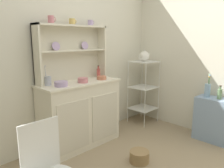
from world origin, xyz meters
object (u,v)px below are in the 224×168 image
Objects in this scene: bowl_mixing_large at (61,84)px; cup_rose_0 at (51,20)px; oil_bottle at (220,94)px; utensil_jar at (48,81)px; porcelain_teapot at (144,56)px; hutch_cabinet at (80,113)px; bakers_rack at (144,85)px; side_shelf_blue at (213,119)px; flower_vase at (208,89)px; wire_chair at (47,168)px; floor_basket at (139,157)px; hutch_shelf_unit at (71,49)px; jam_bottle at (98,73)px.

cup_rose_0 is at bearing 82.36° from bowl_mixing_large.
cup_rose_0 is 0.48× the size of oil_bottle.
porcelain_teapot is (1.69, -0.14, 0.21)m from utensil_jar.
bakers_rack is (1.29, -0.07, 0.20)m from hutch_cabinet.
hutch_cabinet is 1.77× the size of side_shelf_blue.
porcelain_teapot is at bearing 97.08° from flower_vase.
side_shelf_blue is 3.27× the size of oil_bottle.
flower_vase is at bearing 89.52° from side_shelf_blue.
oil_bottle is (1.71, -1.38, -0.95)m from cup_rose_0.
cup_rose_0 is (0.71, 1.07, 1.13)m from wire_chair.
utensil_jar is 0.74× the size of flower_vase.
bowl_mixing_large reaches higher than wire_chair.
oil_bottle is at bearing -19.32° from floor_basket.
cup_rose_0 is 0.37× the size of utensil_jar.
hutch_cabinet is at bearing 177.05° from porcelain_teapot.
utensil_jar reaches higher than oil_bottle.
side_shelf_blue is 2.32m from utensil_jar.
bowl_mixing_large is (0.68, 0.87, 0.39)m from wire_chair.
bowl_mixing_large is 2.02m from flower_vase.
hutch_shelf_unit reaches higher than hutch_cabinet.
wire_chair is 1.18m from bowl_mixing_large.
utensil_jar is 1.30× the size of oil_bottle.
flower_vase is (1.41, -1.26, -0.57)m from hutch_shelf_unit.
jam_bottle reaches higher than side_shelf_blue.
side_shelf_blue is at bearing -40.65° from hutch_cabinet.
hutch_cabinet is 6.94× the size of bowl_mixing_large.
oil_bottle is at bearing -84.03° from bakers_rack.
wire_chair is 4.48× the size of oil_bottle.
bowl_mixing_large is 0.62× the size of porcelain_teapot.
oil_bottle is (2.42, -0.31, 0.18)m from wire_chair.
bakers_rack reaches higher than bowl_mixing_large.
wire_chair is at bearing -136.70° from hutch_cabinet.
floor_basket is (0.21, -0.84, -0.38)m from hutch_cabinet.
bowl_mixing_large is (-1.73, 1.14, 0.60)m from side_shelf_blue.
oil_bottle reaches higher than side_shelf_blue.
bakers_rack is at bearing -2.95° from hutch_cabinet.
utensil_jar is at bearing 119.66° from bowl_mixing_large.
bakers_rack is 0.94m from jam_bottle.
wire_chair is at bearing 173.72° from side_shelf_blue.
utensil_jar is (-1.69, 0.14, 0.28)m from bakers_rack.
bakers_rack is at bearing 96.22° from side_shelf_blue.
cup_rose_0 is 1.67m from porcelain_teapot.
utensil_jar is at bearing 175.13° from bakers_rack.
floor_basket is (0.21, -1.01, -1.23)m from hutch_shelf_unit.
bowl_mixing_large is at bearing -179.75° from porcelain_teapot.
hutch_shelf_unit is 1.98m from flower_vase.
bowl_mixing_large is at bearing 65.66° from wire_chair.
wire_chair is at bearing -175.03° from floor_basket.
hutch_shelf_unit is 0.54m from jam_bottle.
bowl_mixing_large reaches higher than hutch_cabinet.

